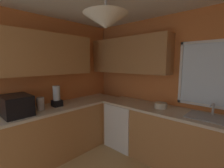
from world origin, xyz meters
TOP-DOWN VIEW (x-y plane):
  - room_shell at (-0.34, 0.43)m, footprint 3.53×3.35m
  - counter_run_left at (-1.40, 0.00)m, footprint 0.65×2.96m
  - counter_run_back at (0.21, 1.31)m, footprint 2.62×0.65m
  - dishwasher at (-0.74, 1.28)m, footprint 0.60×0.60m
  - microwave at (-1.40, -0.45)m, footprint 0.48×0.36m
  - kettle at (-1.38, -0.11)m, footprint 0.12×0.12m
  - sink_assembly at (0.70, 1.31)m, footprint 0.58×0.40m
  - bowl at (-0.02, 1.31)m, footprint 0.20×0.20m
  - blender_appliance at (-1.40, 0.18)m, footprint 0.15×0.15m

SIDE VIEW (x-z plane):
  - dishwasher at x=-0.74m, z-range 0.00..0.86m
  - counter_run_left at x=-1.40m, z-range 0.00..0.90m
  - counter_run_back at x=0.21m, z-range 0.00..0.90m
  - sink_assembly at x=0.70m, z-range 0.82..1.01m
  - bowl at x=-0.02m, z-range 0.90..0.99m
  - kettle at x=-1.38m, z-range 0.90..1.11m
  - microwave at x=-1.40m, z-range 0.90..1.19m
  - blender_appliance at x=-1.40m, z-range 0.88..1.24m
  - room_shell at x=-0.34m, z-range 0.42..2.96m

